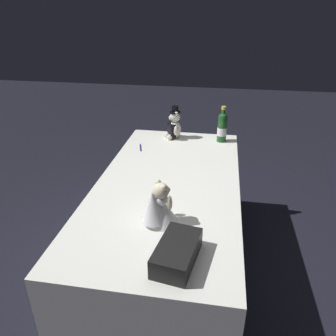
% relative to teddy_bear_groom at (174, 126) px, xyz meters
% --- Properties ---
extents(ground_plane, '(12.00, 12.00, 0.00)m').
position_rel_teddy_bear_groom_xyz_m(ground_plane, '(0.78, 0.08, -0.84)').
color(ground_plane, black).
extents(reception_table, '(1.85, 0.91, 0.74)m').
position_rel_teddy_bear_groom_xyz_m(reception_table, '(0.78, 0.08, -0.47)').
color(reception_table, white).
rests_on(reception_table, ground_plane).
extents(teddy_bear_groom, '(0.14, 0.14, 0.28)m').
position_rel_teddy_bear_groom_xyz_m(teddy_bear_groom, '(0.00, 0.00, 0.00)').
color(teddy_bear_groom, silver).
rests_on(teddy_bear_groom, reception_table).
extents(teddy_bear_bride, '(0.22, 0.22, 0.24)m').
position_rel_teddy_bear_groom_xyz_m(teddy_bear_bride, '(1.21, 0.10, -0.01)').
color(teddy_bear_bride, white).
rests_on(teddy_bear_bride, reception_table).
extents(champagne_bottle, '(0.08, 0.08, 0.30)m').
position_rel_teddy_bear_groom_xyz_m(champagne_bottle, '(0.01, 0.40, 0.02)').
color(champagne_bottle, '#1D5122').
rests_on(champagne_bottle, reception_table).
extents(signing_pen, '(0.13, 0.05, 0.01)m').
position_rel_teddy_bear_groom_xyz_m(signing_pen, '(0.27, -0.23, -0.10)').
color(signing_pen, navy).
rests_on(signing_pen, reception_table).
extents(gift_case_black, '(0.31, 0.21, 0.10)m').
position_rel_teddy_bear_groom_xyz_m(gift_case_black, '(1.48, 0.24, -0.06)').
color(gift_case_black, black).
rests_on(gift_case_black, reception_table).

